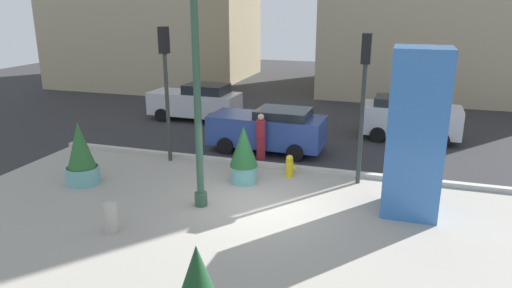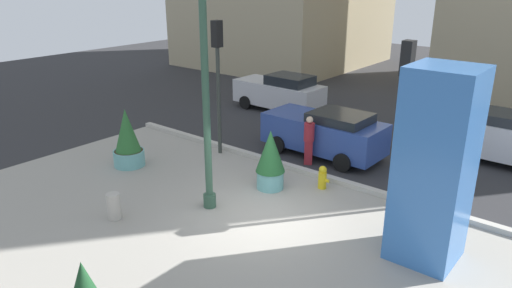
{
  "view_description": "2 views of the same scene",
  "coord_description": "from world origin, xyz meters",
  "views": [
    {
      "loc": [
        3.66,
        -11.94,
        5.61
      ],
      "look_at": [
        -0.59,
        1.46,
        1.35
      ],
      "focal_mm": 32.98,
      "sensor_mm": 36.0,
      "label": 1
    },
    {
      "loc": [
        7.07,
        -9.18,
        6.33
      ],
      "look_at": [
        -1.21,
        1.03,
        1.54
      ],
      "focal_mm": 33.19,
      "sensor_mm": 36.0,
      "label": 2
    }
  ],
  "objects": [
    {
      "name": "traffic_light_far_side",
      "position": [
        2.51,
        2.55,
        3.17
      ],
      "size": [
        0.28,
        0.42,
        4.73
      ],
      "color": "#333833",
      "rests_on": "ground_plane"
    },
    {
      "name": "car_far_lane",
      "position": [
        3.99,
        8.33,
        0.92
      ],
      "size": [
        4.02,
        1.99,
        1.79
      ],
      "color": "silver",
      "rests_on": "ground_plane"
    },
    {
      "name": "plaza_pavement",
      "position": [
        0.0,
        -2.0,
        0.0
      ],
      "size": [
        18.0,
        10.0,
        0.02
      ],
      "primitive_type": "cube",
      "color": "#9E998E",
      "rests_on": "ground_plane"
    },
    {
      "name": "traffic_light_corner",
      "position": [
        -4.31,
        2.74,
        3.21
      ],
      "size": [
        0.28,
        0.42,
        4.8
      ],
      "color": "#333833",
      "rests_on": "ground_plane"
    },
    {
      "name": "lamp_post",
      "position": [
        -1.59,
        -0.6,
        3.06
      ],
      "size": [
        0.44,
        0.44,
        6.29
      ],
      "color": "#335642",
      "rests_on": "ground_plane"
    },
    {
      "name": "art_pillar_blue",
      "position": [
        4.07,
        0.8,
        2.26
      ],
      "size": [
        1.46,
        1.46,
        4.53
      ],
      "primitive_type": "cube",
      "color": "#3870BC",
      "rests_on": "ground_plane"
    },
    {
      "name": "car_passing_lane",
      "position": [
        -1.21,
        5.0,
        0.88
      ],
      "size": [
        4.45,
        2.12,
        1.7
      ],
      "color": "#2D4793",
      "rests_on": "ground_plane"
    },
    {
      "name": "ground_plane",
      "position": [
        0.0,
        4.0,
        0.0
      ],
      "size": [
        60.0,
        60.0,
        0.0
      ],
      "primitive_type": "plane",
      "color": "#2D2D30"
    },
    {
      "name": "potted_plant_near_right",
      "position": [
        -5.92,
        -0.14,
        0.92
      ],
      "size": [
        1.06,
        1.06,
        2.04
      ],
      "color": "#6BB2B2",
      "rests_on": "ground_plane"
    },
    {
      "name": "potted_plant_near_left",
      "position": [
        -1.01,
        1.48,
        0.97
      ],
      "size": [
        0.9,
        0.9,
        1.89
      ],
      "color": "#6BB2B2",
      "rests_on": "ground_plane"
    },
    {
      "name": "car_curb_east",
      "position": [
        -6.0,
        8.76,
        0.9
      ],
      "size": [
        4.47,
        2.01,
        1.8
      ],
      "color": "silver",
      "rests_on": "ground_plane"
    },
    {
      "name": "curb_strip",
      "position": [
        0.0,
        3.12,
        0.08
      ],
      "size": [
        18.0,
        0.24,
        0.16
      ],
      "primitive_type": "cube",
      "color": "#B7B2A8",
      "rests_on": "ground_plane"
    },
    {
      "name": "concrete_bollard",
      "position": [
        -3.11,
        -2.74,
        0.38
      ],
      "size": [
        0.36,
        0.36,
        0.75
      ],
      "primitive_type": "cylinder",
      "color": "#B2ADA3",
      "rests_on": "ground_plane"
    },
    {
      "name": "fire_hydrant",
      "position": [
        0.26,
        2.48,
        0.37
      ],
      "size": [
        0.36,
        0.26,
        0.75
      ],
      "color": "gold",
      "rests_on": "ground_plane"
    },
    {
      "name": "pedestrian_by_curb",
      "position": [
        -1.17,
        3.88,
        0.97
      ],
      "size": [
        0.49,
        0.49,
        1.74
      ],
      "color": "maroon",
      "rests_on": "ground_plane"
    }
  ]
}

